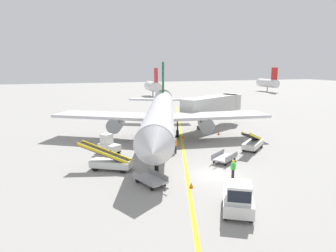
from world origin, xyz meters
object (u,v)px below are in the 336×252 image
at_px(safety_cone_nose_left, 167,144).
at_px(safety_cone_wingtip_right, 183,136).
at_px(pushback_tug, 238,198).
at_px(baggage_cart_loaded, 224,158).
at_px(safety_cone_nose_right, 191,185).
at_px(jet_bridge, 216,104).
at_px(safety_cone_tail_area, 219,133).
at_px(ground_crew_wing_walker, 233,169).
at_px(safety_cone_wingtip_left, 116,156).
at_px(belt_loader_aft_hold, 253,143).
at_px(airliner, 161,114).
at_px(belt_loader_forward_hold, 110,162).
at_px(ground_crew_marshaller, 176,145).
at_px(baggage_tug_near_wing, 108,145).
at_px(baggage_cart_empty_trailing, 150,179).

distance_m(safety_cone_nose_left, safety_cone_wingtip_right, 4.42).
bearing_deg(pushback_tug, baggage_cart_loaded, 65.85).
distance_m(baggage_cart_loaded, safety_cone_nose_right, 7.50).
relative_size(jet_bridge, safety_cone_tail_area, 28.37).
bearing_deg(safety_cone_nose_right, ground_crew_wing_walker, 8.91).
relative_size(safety_cone_wingtip_right, safety_cone_tail_area, 1.00).
bearing_deg(safety_cone_wingtip_left, safety_cone_wingtip_right, 31.81).
bearing_deg(pushback_tug, safety_cone_nose_left, 87.19).
relative_size(belt_loader_aft_hold, safety_cone_nose_left, 10.51).
xyz_separation_m(baggage_cart_loaded, ground_crew_wing_walker, (-1.55, -4.27, 0.44)).
distance_m(airliner, pushback_tug, 20.72).
relative_size(airliner, baggage_cart_loaded, 9.75).
bearing_deg(baggage_cart_loaded, belt_loader_forward_hold, 173.20).
distance_m(belt_loader_aft_hold, ground_crew_wing_walker, 10.09).
bearing_deg(airliner, ground_crew_marshaller, -92.62).
xyz_separation_m(baggage_tug_near_wing, safety_cone_nose_left, (7.12, 0.69, -0.71)).
xyz_separation_m(airliner, safety_cone_nose_right, (-2.32, -15.82, -3.20)).
bearing_deg(ground_crew_marshaller, baggage_cart_loaded, -50.45).
bearing_deg(airliner, pushback_tug, -92.76).
bearing_deg(jet_bridge, baggage_cart_loaded, -114.58).
bearing_deg(airliner, baggage_cart_empty_trailing, -110.19).
relative_size(safety_cone_nose_right, safety_cone_wingtip_right, 1.00).
bearing_deg(safety_cone_nose_left, baggage_cart_empty_trailing, -114.80).
bearing_deg(safety_cone_tail_area, belt_loader_aft_hold, -88.75).
xyz_separation_m(jet_bridge, safety_cone_wingtip_right, (-7.81, -5.66, -3.32)).
bearing_deg(safety_cone_tail_area, baggage_cart_empty_trailing, -133.83).
xyz_separation_m(belt_loader_forward_hold, baggage_cart_loaded, (11.19, -1.33, -0.31)).
distance_m(ground_crew_marshaller, safety_cone_wingtip_left, 6.60).
height_order(airliner, baggage_tug_near_wing, airliner).
bearing_deg(belt_loader_forward_hold, baggage_cart_loaded, -6.80).
distance_m(baggage_cart_empty_trailing, safety_cone_tail_area, 19.83).
relative_size(airliner, safety_cone_nose_left, 78.04).
bearing_deg(belt_loader_forward_hold, jet_bridge, 38.93).
xyz_separation_m(airliner, belt_loader_forward_hold, (-7.85, -9.57, -2.64)).
distance_m(jet_bridge, safety_cone_nose_left, 14.43).
xyz_separation_m(jet_bridge, safety_cone_wingtip_left, (-17.71, -11.80, -3.32)).
height_order(baggage_cart_empty_trailing, safety_cone_wingtip_left, baggage_cart_empty_trailing).
xyz_separation_m(belt_loader_aft_hold, safety_cone_nose_left, (-8.81, 4.61, -0.56)).
height_order(baggage_cart_empty_trailing, ground_crew_wing_walker, ground_crew_wing_walker).
relative_size(ground_crew_wing_walker, safety_cone_nose_left, 3.86).
relative_size(belt_loader_aft_hold, safety_cone_tail_area, 10.51).
bearing_deg(safety_cone_nose_left, belt_loader_forward_hold, -140.45).
relative_size(ground_crew_marshaller, safety_cone_wingtip_left, 3.86).
bearing_deg(ground_crew_wing_walker, safety_cone_wingtip_right, 85.23).
bearing_deg(baggage_tug_near_wing, safety_cone_wingtip_left, -80.46).
bearing_deg(ground_crew_wing_walker, safety_cone_wingtip_left, 134.14).
relative_size(belt_loader_aft_hold, baggage_cart_empty_trailing, 1.22).
height_order(belt_loader_aft_hold, safety_cone_wingtip_right, belt_loader_aft_hold).
xyz_separation_m(jet_bridge, belt_loader_aft_hold, (-2.18, -13.34, -2.77)).
relative_size(baggage_tug_near_wing, belt_loader_forward_hold, 0.54).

